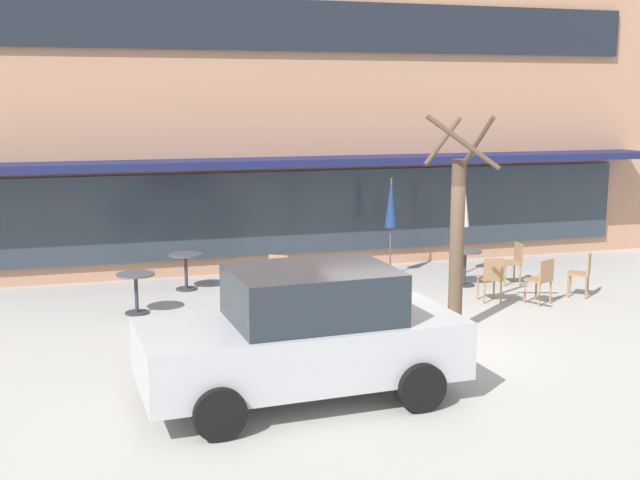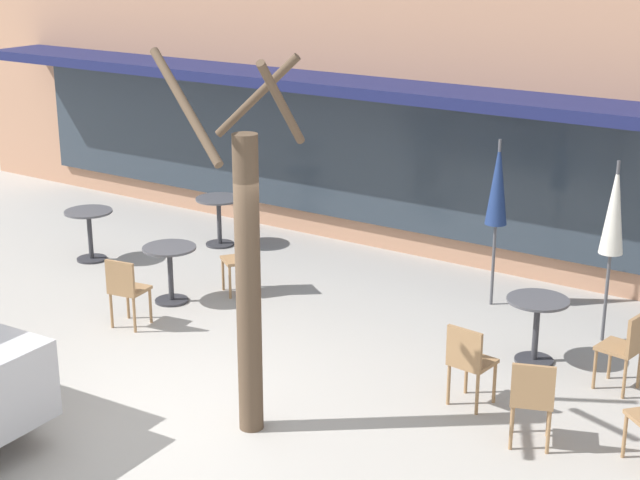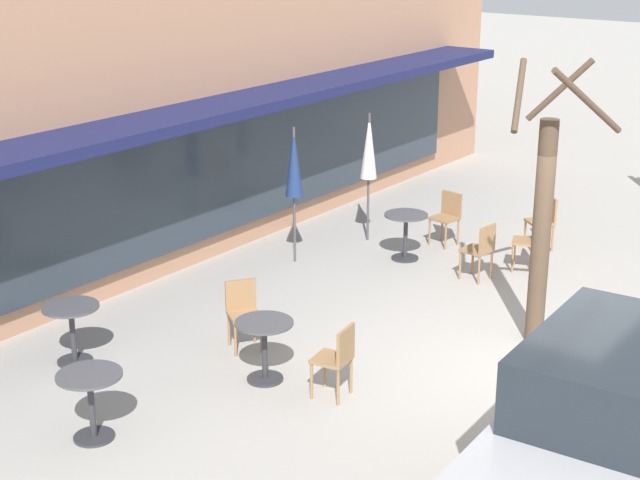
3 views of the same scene
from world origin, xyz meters
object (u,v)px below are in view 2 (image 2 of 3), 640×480
at_px(cafe_table_streetside, 170,265).
at_px(cafe_table_mid_patio, 89,227).
at_px(cafe_table_near_wall, 219,213).
at_px(patio_umbrella_cream_folded, 614,209).
at_px(cafe_chair_4, 532,396).
at_px(cafe_table_by_tree, 537,319).
at_px(cafe_chair_2, 126,287).
at_px(cafe_chair_0, 469,359).
at_px(cafe_chair_5, 626,345).
at_px(cafe_chair_1, 244,255).
at_px(street_tree, 247,267).
at_px(patio_umbrella_green_folded, 498,184).

bearing_deg(cafe_table_streetside, cafe_table_mid_patio, 164.40).
height_order(cafe_table_near_wall, patio_umbrella_cream_folded, patio_umbrella_cream_folded).
relative_size(cafe_table_near_wall, cafe_chair_4, 0.85).
height_order(cafe_table_by_tree, cafe_chair_2, cafe_chair_2).
bearing_deg(cafe_chair_2, cafe_table_by_tree, 22.55).
bearing_deg(cafe_table_by_tree, patio_umbrella_cream_folded, 66.73).
height_order(cafe_table_mid_patio, cafe_chair_0, cafe_chair_0).
distance_m(cafe_chair_0, cafe_chair_5, 1.75).
relative_size(cafe_table_near_wall, cafe_chair_1, 0.85).
bearing_deg(cafe_chair_2, patio_umbrella_cream_folded, 30.31).
xyz_separation_m(cafe_chair_0, cafe_chair_5, (1.21, 1.26, 0.00)).
relative_size(cafe_table_by_tree, cafe_chair_0, 0.85).
height_order(cafe_table_mid_patio, cafe_chair_5, cafe_chair_5).
bearing_deg(cafe_chair_4, cafe_chair_0, 154.01).
bearing_deg(street_tree, cafe_chair_5, 46.16).
bearing_deg(cafe_table_near_wall, cafe_chair_5, -12.15).
relative_size(patio_umbrella_cream_folded, cafe_chair_2, 2.47).
distance_m(cafe_table_streetside, cafe_chair_1, 1.00).
xyz_separation_m(cafe_table_near_wall, cafe_chair_2, (1.19, -3.18, 0.01)).
distance_m(cafe_chair_2, street_tree, 3.27).
bearing_deg(cafe_chair_4, patio_umbrella_cream_folded, 95.39).
xyz_separation_m(cafe_table_mid_patio, cafe_chair_4, (7.55, -1.51, 0.01)).
distance_m(cafe_table_near_wall, cafe_chair_0, 6.21).
bearing_deg(patio_umbrella_cream_folded, cafe_table_mid_patio, -169.46).
bearing_deg(cafe_chair_5, patio_umbrella_cream_folded, 117.68).
xyz_separation_m(cafe_chair_1, cafe_chair_4, (4.83, -1.74, 0.00)).
relative_size(cafe_chair_4, street_tree, 0.24).
height_order(cafe_table_streetside, cafe_table_by_tree, same).
bearing_deg(street_tree, cafe_table_streetside, 144.71).
bearing_deg(cafe_chair_5, patio_umbrella_green_folded, 145.61).
xyz_separation_m(cafe_table_streetside, cafe_chair_4, (5.40, -0.91, 0.01)).
distance_m(cafe_table_streetside, street_tree, 3.84).
xyz_separation_m(cafe_table_near_wall, cafe_table_by_tree, (5.72, -1.30, 0.00)).
bearing_deg(cafe_table_streetside, patio_umbrella_green_folded, 32.95).
distance_m(patio_umbrella_green_folded, street_tree, 4.43).
height_order(cafe_table_mid_patio, patio_umbrella_green_folded, patio_umbrella_green_folded).
distance_m(cafe_table_near_wall, cafe_chair_5, 6.94).
height_order(cafe_chair_2, street_tree, street_tree).
height_order(patio_umbrella_cream_folded, cafe_chair_4, patio_umbrella_cream_folded).
bearing_deg(patio_umbrella_green_folded, cafe_chair_1, -153.69).
bearing_deg(cafe_table_streetside, patio_umbrella_cream_folded, 20.85).
relative_size(cafe_chair_1, street_tree, 0.24).
relative_size(cafe_table_near_wall, cafe_chair_5, 0.85).
xyz_separation_m(cafe_table_near_wall, patio_umbrella_cream_folded, (6.16, -0.27, 1.11)).
xyz_separation_m(cafe_chair_1, cafe_chair_2, (-0.41, -1.78, 0.00)).
relative_size(cafe_table_near_wall, cafe_table_streetside, 1.00).
bearing_deg(cafe_table_streetside, street_tree, -35.29).
relative_size(cafe_table_by_tree, street_tree, 0.21).
distance_m(cafe_table_by_tree, cafe_chair_1, 4.12).
xyz_separation_m(cafe_table_mid_patio, cafe_chair_5, (7.90, 0.17, 0.01)).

